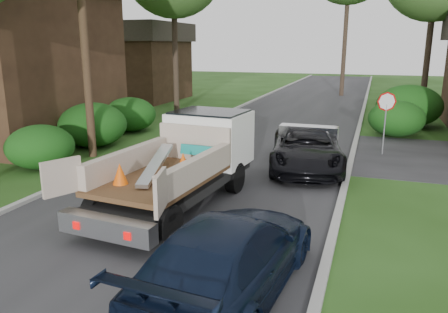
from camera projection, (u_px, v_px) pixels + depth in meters
ground at (161, 221)px, 10.75m from camera, size 120.00×120.00×0.00m
road at (261, 140)px, 19.91m from camera, size 8.00×90.00×0.02m
curb_left at (179, 133)px, 21.19m from camera, size 0.20×90.00×0.12m
curb_right at (355, 146)px, 18.60m from camera, size 0.20×90.00×0.12m
stop_sign at (386, 110)px, 16.91m from camera, size 0.71×0.32×2.48m
utility_pole at (83, 18)px, 15.77m from camera, size 2.42×1.25×10.00m
house_left_far at (134, 60)px, 34.41m from camera, size 7.56×7.56×6.00m
hedge_left_a at (40, 147)px, 15.27m from camera, size 2.34×2.34×1.53m
hedge_left_b at (93, 125)px, 18.53m from camera, size 2.86×2.86×1.87m
hedge_left_c at (130, 114)px, 21.85m from camera, size 2.60×2.60×1.70m
hedge_right_a at (396, 119)px, 20.62m from camera, size 2.60×2.60×1.70m
hedge_right_b at (409, 106)px, 23.08m from camera, size 3.38×3.38×2.21m
flatbed_truck at (192, 154)px, 12.22m from camera, size 3.05×6.30×2.32m
black_pickup at (306, 149)px, 15.21m from camera, size 3.20×5.47×1.43m
navy_suv at (229, 255)px, 7.46m from camera, size 2.42×5.10×1.44m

